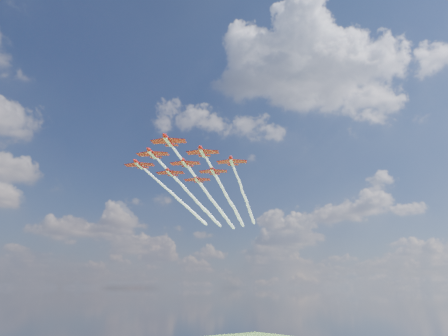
% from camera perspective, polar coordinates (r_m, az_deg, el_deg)
% --- Properties ---
extents(jet_lead, '(100.89, 98.37, 2.46)m').
position_cam_1_polar(jet_lead, '(170.87, -1.93, -3.65)').
color(jet_lead, red).
extents(jet_row2_port, '(100.89, 98.37, 2.46)m').
position_cam_1_polar(jet_row2_port, '(179.65, 0.70, -4.24)').
color(jet_row2_port, red).
extents(jet_row2_starb, '(100.89, 98.37, 2.46)m').
position_cam_1_polar(jet_row2_starb, '(181.58, -3.58, -4.33)').
color(jet_row2_starb, red).
extents(jet_row3_port, '(100.89, 98.37, 2.46)m').
position_cam_1_polar(jet_row3_port, '(188.78, 3.09, -4.77)').
color(jet_row3_port, red).
extents(jet_row3_centre, '(100.89, 98.37, 2.46)m').
position_cam_1_polar(jet_row3_centre, '(190.13, -1.02, -4.86)').
color(jet_row3_centre, red).
extents(jet_row3_starb, '(100.89, 98.37, 2.46)m').
position_cam_1_polar(jet_row3_starb, '(192.44, -5.06, -4.93)').
color(jet_row3_starb, red).
extents(jet_row4_port, '(100.89, 98.37, 2.46)m').
position_cam_1_polar(jet_row4_port, '(199.05, 1.32, -5.34)').
color(jet_row4_port, red).
extents(jet_row4_starb, '(100.89, 98.37, 2.46)m').
position_cam_1_polar(jet_row4_starb, '(200.79, -2.57, -5.42)').
color(jet_row4_starb, red).
extents(jet_tail, '(100.89, 98.37, 2.46)m').
position_cam_1_polar(jet_tail, '(209.50, -0.28, -5.85)').
color(jet_tail, red).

